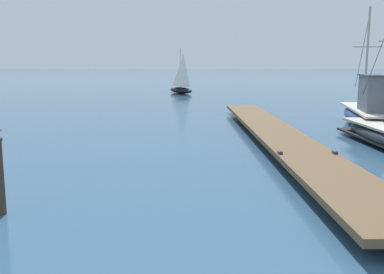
# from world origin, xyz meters

# --- Properties ---
(floating_dock) EXTENTS (2.79, 21.10, 0.53)m
(floating_dock) POSITION_xyz_m (5.13, 15.35, 0.36)
(floating_dock) COLOR brown
(floating_dock) RESTS_ON ground
(fishing_boat_1) EXTENTS (2.60, 7.72, 5.64)m
(fishing_boat_1) POSITION_xyz_m (9.98, 19.54, 0.74)
(fishing_boat_1) COLOR navy
(fishing_boat_1) RESTS_ON ground
(distant_sailboat) EXTENTS (3.08, 3.72, 4.39)m
(distant_sailboat) POSITION_xyz_m (0.12, 42.37, 1.95)
(distant_sailboat) COLOR black
(distant_sailboat) RESTS_ON ground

